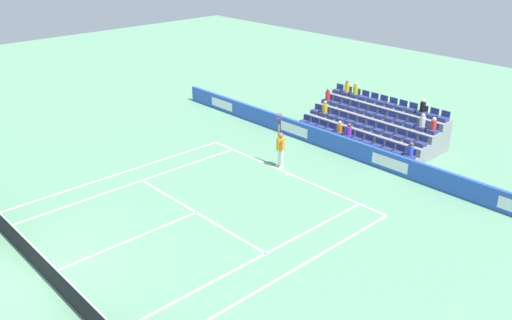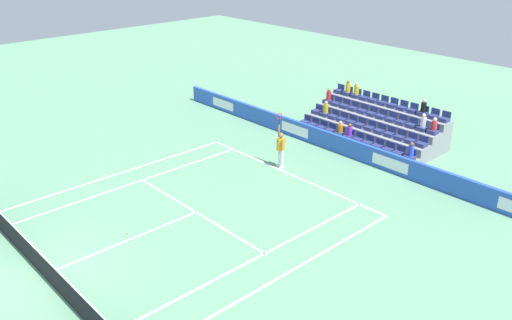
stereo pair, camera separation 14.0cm
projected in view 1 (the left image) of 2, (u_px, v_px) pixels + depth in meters
ground_plane at (44, 276)px, 18.08m from camera, size 80.00×80.00×0.00m
line_baseline at (289, 174)px, 25.50m from camera, size 10.97×0.10×0.01m
line_service at (196, 212)px, 22.07m from camera, size 8.23×0.10×0.01m
line_centre_service at (128, 241)px, 20.08m from camera, size 0.10×6.40×0.01m
line_singles_sideline_left at (134, 183)px, 24.55m from camera, size 0.10×11.89×0.01m
line_singles_sideline_right at (257, 258)px, 19.03m from camera, size 0.10×11.89×0.01m
line_doubles_sideline_left at (118, 174)px, 25.47m from camera, size 0.10×11.89×0.01m
line_doubles_sideline_right at (284, 275)px, 18.11m from camera, size 0.10×11.89×0.01m
line_centre_mark at (288, 174)px, 25.43m from camera, size 0.10×0.20×0.01m
sponsor_barrier at (339, 144)px, 27.62m from camera, size 24.85×0.22×0.95m
tennis_net at (41, 264)px, 17.88m from camera, size 11.97×0.10×1.07m
tennis_player at (281, 148)px, 25.82m from camera, size 0.51×0.42×2.85m
stadium_stand at (374, 127)px, 29.37m from camera, size 7.44×3.80×2.57m
loose_tennis_ball at (128, 233)px, 20.52m from camera, size 0.07×0.07×0.07m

